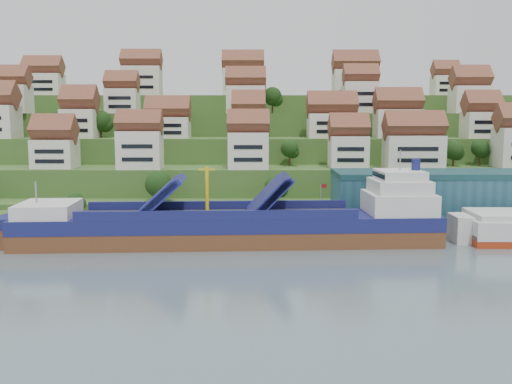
{
  "coord_description": "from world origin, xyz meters",
  "views": [
    {
      "loc": [
        4.12,
        -107.68,
        24.35
      ],
      "look_at": [
        4.47,
        14.0,
        8.0
      ],
      "focal_mm": 40.0,
      "sensor_mm": 36.0,
      "label": 1
    }
  ],
  "objects": [
    {
      "name": "hillside_village",
      "position": [
        4.12,
        60.81,
        24.71
      ],
      "size": [
        157.21,
        63.67,
        29.64
      ],
      "color": "silver",
      "rests_on": "ground"
    },
    {
      "name": "cargo_ship",
      "position": [
        1.49,
        -0.97,
        3.35
      ],
      "size": [
        80.2,
        16.17,
        17.7
      ],
      "rotation": [
        0.0,
        0.0,
        0.05
      ],
      "color": "brown",
      "rests_on": "ground"
    },
    {
      "name": "warehouse",
      "position": [
        52.0,
        17.0,
        7.2
      ],
      "size": [
        60.0,
        15.0,
        10.0
      ],
      "primitive_type": "cube",
      "color": "#224E5E",
      "rests_on": "quay"
    },
    {
      "name": "ground",
      "position": [
        0.0,
        0.0,
        0.0
      ],
      "size": [
        300.0,
        300.0,
        0.0
      ],
      "primitive_type": "plane",
      "color": "slate",
      "rests_on": "ground"
    },
    {
      "name": "hillside",
      "position": [
        0.0,
        103.55,
        10.66
      ],
      "size": [
        260.0,
        128.0,
        31.0
      ],
      "color": "#2D4C1E",
      "rests_on": "ground"
    },
    {
      "name": "flagpole",
      "position": [
        18.11,
        10.0,
        6.88
      ],
      "size": [
        1.28,
        0.16,
        8.0
      ],
      "color": "gray",
      "rests_on": "quay"
    },
    {
      "name": "hillside_trees",
      "position": [
        -13.05,
        44.61,
        16.61
      ],
      "size": [
        138.92,
        62.69,
        30.04
      ],
      "color": "#1C3C14",
      "rests_on": "ground"
    },
    {
      "name": "quay",
      "position": [
        20.0,
        15.0,
        1.1
      ],
      "size": [
        180.0,
        14.0,
        2.2
      ],
      "primitive_type": "cube",
      "color": "gray",
      "rests_on": "ground"
    }
  ]
}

